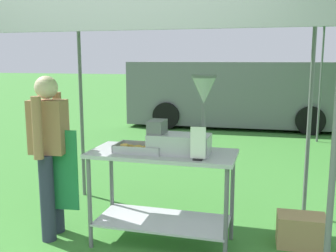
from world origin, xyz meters
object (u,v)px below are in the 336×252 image
Objects in this scene: donut_tray at (141,149)px; menu_sign at (198,146)px; stall_canopy at (165,16)px; supply_crate at (301,231)px; donut_cart at (163,178)px; donut_fryer at (184,128)px; vendor at (50,149)px; van_grey at (238,93)px.

menu_sign reaches higher than donut_tray.
supply_crate is at bearing 8.26° from stall_canopy.
donut_tray is at bearing -167.59° from supply_crate.
menu_sign is at bearing -30.29° from donut_cart.
stall_canopy is at bearing 149.06° from donut_fryer.
vendor is (-1.31, -0.10, -0.24)m from donut_fryer.
supply_crate is (2.40, 0.41, -0.75)m from vendor.
menu_sign reaches higher than supply_crate.
donut_tray is at bearing 162.83° from menu_sign.
supply_crate is at bearing 9.75° from vendor.
donut_tray is 0.63× the size of donut_fryer.
vendor reaches higher than menu_sign.
donut_fryer is 0.45× the size of vendor.
donut_cart is at bearing 11.79° from donut_tray.
vendor is (-0.91, -0.08, -0.03)m from donut_tray.
donut_fryer is 0.13× the size of van_grey.
donut_cart is 0.85× the size of vendor.
menu_sign is 0.05× the size of van_grey.
donut_fryer is 2.48× the size of menu_sign.
supply_crate is 6.94m from van_grey.
van_grey is (-0.30, 7.30, -0.16)m from menu_sign.
donut_fryer is 7.11m from van_grey.
vendor reaches higher than supply_crate.
van_grey is at bearing 89.39° from stall_canopy.
supply_crate is at bearing -79.85° from van_grey.
stall_canopy reaches higher than vendor.
donut_tray is 0.91m from vendor.
donut_fryer is at bearing -30.94° from stall_canopy.
stall_canopy is 2.15× the size of donut_cart.
van_grey is (-0.13, 7.10, -0.27)m from donut_fryer.
stall_canopy is at bearing 90.00° from donut_cart.
menu_sign is at bearing -87.63° from van_grey.
vendor is at bearing -99.30° from van_grey.
menu_sign is 0.63× the size of supply_crate.
supply_crate is at bearing 12.41° from donut_tray.
van_grey is at bearing 100.15° from supply_crate.
menu_sign is 1.49m from vendor.
supply_crate is (1.29, 0.29, -0.50)m from donut_cart.
stall_canopy is 6.41× the size of supply_crate.
vendor reaches higher than donut_cart.
donut_tray is at bearing 5.28° from vendor.
stall_canopy is 6.51× the size of donut_tray.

